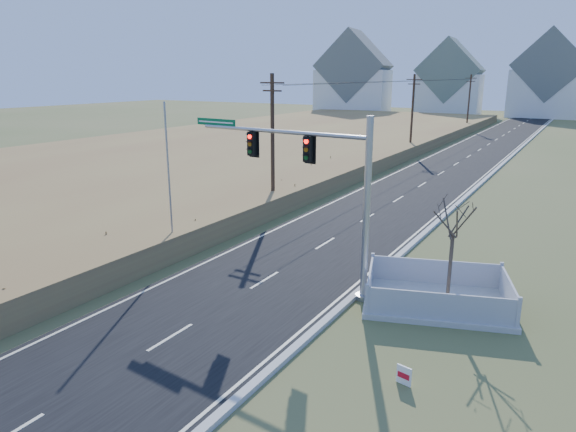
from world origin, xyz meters
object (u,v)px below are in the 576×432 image
object	(u,v)px
open_sign	(404,375)
bare_tree	(455,217)
traffic_signal_mast	(326,185)
fence_enclosure	(436,299)
flagpole	(170,198)

from	to	relation	value
open_sign	bare_tree	xyz separation A→B (m)	(-0.18, 5.75, 3.48)
traffic_signal_mast	bare_tree	xyz separation A→B (m)	(5.08, 0.57, -0.74)
bare_tree	fence_enclosure	bearing A→B (deg)	151.92
bare_tree	flagpole	bearing A→B (deg)	-176.27
traffic_signal_mast	fence_enclosure	world-z (taller)	traffic_signal_mast
traffic_signal_mast	open_sign	bearing A→B (deg)	-39.82
traffic_signal_mast	flagpole	world-z (taller)	flagpole
fence_enclosure	flagpole	world-z (taller)	flagpole
fence_enclosure	open_sign	world-z (taller)	fence_enclosure
traffic_signal_mast	flagpole	size ratio (longest dim) A/B	1.21
fence_enclosure	bare_tree	bearing A→B (deg)	-46.39
flagpole	open_sign	bearing A→B (deg)	-19.70
flagpole	bare_tree	xyz separation A→B (m)	(13.42, 0.87, 0.72)
open_sign	flagpole	world-z (taller)	flagpole
traffic_signal_mast	flagpole	xyz separation A→B (m)	(-8.34, -0.30, -1.47)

